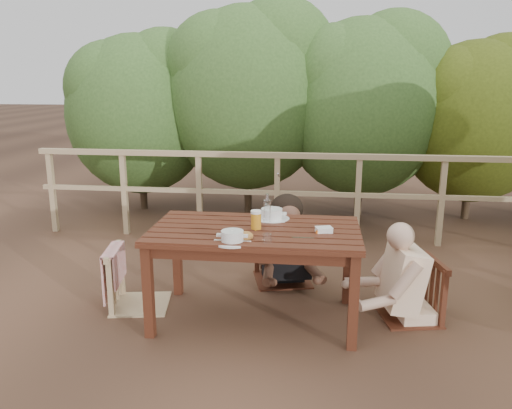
# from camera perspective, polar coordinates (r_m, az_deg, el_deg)

# --- Properties ---
(ground) EXTENTS (60.00, 60.00, 0.00)m
(ground) POSITION_cam_1_polar(r_m,az_deg,el_deg) (4.06, -0.09, -12.58)
(ground) COLOR brown
(ground) RESTS_ON ground
(table) EXTENTS (1.55, 0.87, 0.72)m
(table) POSITION_cam_1_polar(r_m,az_deg,el_deg) (3.92, -0.09, -7.89)
(table) COLOR #3D1B10
(table) RESTS_ON ground
(chair_left) EXTENTS (0.53, 0.53, 0.93)m
(chair_left) POSITION_cam_1_polar(r_m,az_deg,el_deg) (4.21, -13.04, -5.15)
(chair_left) COLOR tan
(chair_left) RESTS_ON ground
(chair_far) EXTENTS (0.59, 0.59, 0.99)m
(chair_far) POSITION_cam_1_polar(r_m,az_deg,el_deg) (4.60, 3.06, -2.76)
(chair_far) COLOR #3D1B10
(chair_far) RESTS_ON ground
(chair_right) EXTENTS (0.52, 0.52, 0.88)m
(chair_right) POSITION_cam_1_polar(r_m,az_deg,el_deg) (4.08, 17.08, -6.37)
(chair_right) COLOR #3D1B10
(chair_right) RESTS_ON ground
(woman) EXTENTS (0.66, 0.75, 1.29)m
(woman) POSITION_cam_1_polar(r_m,az_deg,el_deg) (4.58, 3.10, -0.88)
(woman) COLOR black
(woman) RESTS_ON ground
(diner_right) EXTENTS (0.72, 0.62, 1.27)m
(diner_right) POSITION_cam_1_polar(r_m,az_deg,el_deg) (4.02, 17.69, -3.81)
(diner_right) COLOR beige
(diner_right) RESTS_ON ground
(railing) EXTENTS (5.60, 0.10, 1.01)m
(railing) POSITION_cam_1_polar(r_m,az_deg,el_deg) (5.78, 2.37, 0.87)
(railing) COLOR tan
(railing) RESTS_ON ground
(hedge_row) EXTENTS (6.60, 1.60, 3.80)m
(hedge_row) POSITION_cam_1_polar(r_m,az_deg,el_deg) (6.81, 6.83, 14.62)
(hedge_row) COLOR #324F21
(hedge_row) RESTS_ON ground
(soup_near) EXTENTS (0.26, 0.26, 0.09)m
(soup_near) POSITION_cam_1_polar(r_m,az_deg,el_deg) (3.50, -2.67, -3.63)
(soup_near) COLOR white
(soup_near) RESTS_ON table
(soup_far) EXTENTS (0.28, 0.28, 0.09)m
(soup_far) POSITION_cam_1_polar(r_m,az_deg,el_deg) (4.05, 1.77, -1.11)
(soup_far) COLOR silver
(soup_far) RESTS_ON table
(bread_roll) EXTENTS (0.12, 0.09, 0.07)m
(bread_roll) POSITION_cam_1_polar(r_m,az_deg,el_deg) (3.55, -1.23, -3.54)
(bread_roll) COLOR #A16433
(bread_roll) RESTS_ON table
(beer_glass) EXTENTS (0.08, 0.08, 0.15)m
(beer_glass) POSITION_cam_1_polar(r_m,az_deg,el_deg) (3.76, 0.01, -1.82)
(beer_glass) COLOR orange
(beer_glass) RESTS_ON table
(bottle) EXTENTS (0.06, 0.06, 0.24)m
(bottle) POSITION_cam_1_polar(r_m,az_deg,el_deg) (3.91, 1.24, -0.53)
(bottle) COLOR silver
(bottle) RESTS_ON table
(tumbler) EXTENTS (0.06, 0.06, 0.07)m
(tumbler) POSITION_cam_1_polar(r_m,az_deg,el_deg) (3.48, 1.27, -3.88)
(tumbler) COLOR white
(tumbler) RESTS_ON table
(butter_tub) EXTENTS (0.14, 0.12, 0.05)m
(butter_tub) POSITION_cam_1_polar(r_m,az_deg,el_deg) (3.73, 7.60, -2.91)
(butter_tub) COLOR silver
(butter_tub) RESTS_ON table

